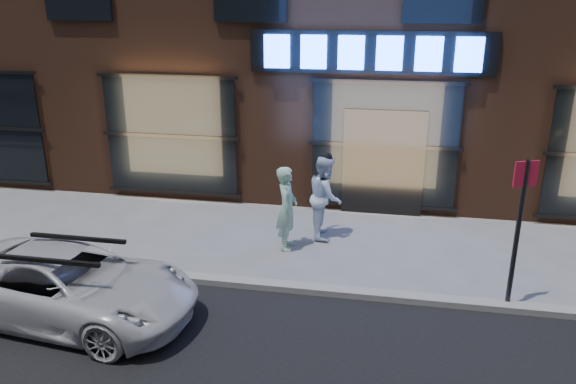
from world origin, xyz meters
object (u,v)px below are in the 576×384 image
man_cap (325,197)px  white_suv (69,285)px  man_bowtie (287,208)px  sign_post (519,221)px

man_cap → white_suv: 5.19m
man_bowtie → man_cap: man_cap is taller
white_suv → sign_post: bearing=-71.1°
man_cap → white_suv: size_ratio=0.43×
man_cap → white_suv: (-3.46, -3.86, -0.31)m
man_bowtie → white_suv: 4.21m
white_suv → sign_post: 6.93m
white_suv → sign_post: size_ratio=1.62×
man_bowtie → sign_post: sign_post is taller
man_cap → white_suv: man_cap is taller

